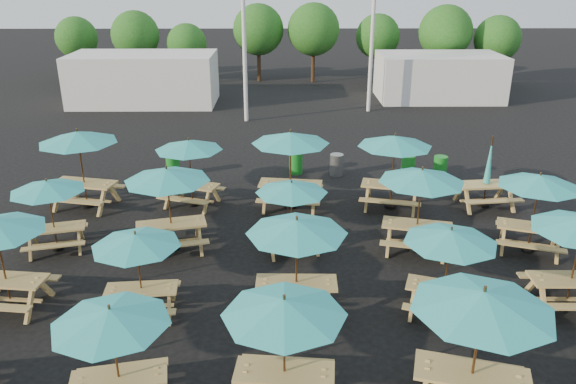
{
  "coord_description": "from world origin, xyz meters",
  "views": [
    {
      "loc": [
        -0.15,
        -13.89,
        7.3
      ],
      "look_at": [
        0.0,
        1.5,
        1.1
      ],
      "focal_mm": 35.0,
      "sensor_mm": 36.0,
      "label": 1
    }
  ],
  "objects_px": {
    "picnic_unit_12": "(482,307)",
    "picnic_unit_13": "(450,241)",
    "waste_bin_2": "(336,165)",
    "picnic_unit_5": "(136,244)",
    "picnic_unit_19": "(487,178)",
    "waste_bin_3": "(408,166)",
    "picnic_unit_10": "(292,191)",
    "picnic_unit_15": "(395,145)",
    "picnic_unit_11": "(290,142)",
    "picnic_unit_7": "(189,148)",
    "picnic_unit_9": "(297,231)",
    "picnic_unit_3": "(78,141)",
    "picnic_unit_2": "(48,190)",
    "picnic_unit_4": "(111,322)",
    "waste_bin_1": "(296,163)",
    "picnic_unit_8": "(284,313)",
    "picnic_unit_6": "(167,179)",
    "picnic_unit_14": "(421,180)",
    "waste_bin_4": "(440,167)",
    "waste_bin_0": "(173,165)",
    "picnic_unit_18": "(539,185)"
  },
  "relations": [
    {
      "from": "picnic_unit_12",
      "to": "waste_bin_3",
      "type": "distance_m",
      "value": 12.15
    },
    {
      "from": "picnic_unit_3",
      "to": "waste_bin_4",
      "type": "height_order",
      "value": "picnic_unit_3"
    },
    {
      "from": "picnic_unit_12",
      "to": "waste_bin_2",
      "type": "distance_m",
      "value": 12.31
    },
    {
      "from": "picnic_unit_19",
      "to": "picnic_unit_10",
      "type": "bearing_deg",
      "value": -160.6
    },
    {
      "from": "picnic_unit_15",
      "to": "picnic_unit_11",
      "type": "bearing_deg",
      "value": -166.68
    },
    {
      "from": "picnic_unit_5",
      "to": "waste_bin_3",
      "type": "relative_size",
      "value": 2.6
    },
    {
      "from": "picnic_unit_19",
      "to": "waste_bin_2",
      "type": "relative_size",
      "value": 2.97
    },
    {
      "from": "waste_bin_4",
      "to": "picnic_unit_2",
      "type": "bearing_deg",
      "value": -154.87
    },
    {
      "from": "picnic_unit_2",
      "to": "picnic_unit_3",
      "type": "bearing_deg",
      "value": 78.2
    },
    {
      "from": "picnic_unit_6",
      "to": "picnic_unit_15",
      "type": "xyz_separation_m",
      "value": [
        6.56,
        2.86,
        0.05
      ]
    },
    {
      "from": "picnic_unit_8",
      "to": "picnic_unit_9",
      "type": "bearing_deg",
      "value": 90.19
    },
    {
      "from": "picnic_unit_2",
      "to": "picnic_unit_14",
      "type": "relative_size",
      "value": 0.87
    },
    {
      "from": "picnic_unit_19",
      "to": "picnic_unit_9",
      "type": "bearing_deg",
      "value": -142.38
    },
    {
      "from": "picnic_unit_2",
      "to": "picnic_unit_13",
      "type": "xyz_separation_m",
      "value": [
        9.84,
        -3.19,
        0.06
      ]
    },
    {
      "from": "picnic_unit_6",
      "to": "picnic_unit_11",
      "type": "bearing_deg",
      "value": 27.35
    },
    {
      "from": "picnic_unit_11",
      "to": "waste_bin_0",
      "type": "xyz_separation_m",
      "value": [
        -4.36,
        3.1,
        -1.83
      ]
    },
    {
      "from": "picnic_unit_14",
      "to": "picnic_unit_18",
      "type": "distance_m",
      "value": 3.11
    },
    {
      "from": "picnic_unit_11",
      "to": "picnic_unit_18",
      "type": "height_order",
      "value": "picnic_unit_11"
    },
    {
      "from": "picnic_unit_4",
      "to": "picnic_unit_14",
      "type": "bearing_deg",
      "value": 31.16
    },
    {
      "from": "picnic_unit_7",
      "to": "waste_bin_4",
      "type": "height_order",
      "value": "picnic_unit_7"
    },
    {
      "from": "picnic_unit_12",
      "to": "picnic_unit_19",
      "type": "bearing_deg",
      "value": 85.81
    },
    {
      "from": "picnic_unit_10",
      "to": "picnic_unit_6",
      "type": "bearing_deg",
      "value": 165.41
    },
    {
      "from": "waste_bin_2",
      "to": "picnic_unit_12",
      "type": "bearing_deg",
      "value": -84.2
    },
    {
      "from": "picnic_unit_12",
      "to": "waste_bin_2",
      "type": "height_order",
      "value": "picnic_unit_12"
    },
    {
      "from": "picnic_unit_4",
      "to": "picnic_unit_15",
      "type": "height_order",
      "value": "picnic_unit_15"
    },
    {
      "from": "picnic_unit_8",
      "to": "waste_bin_2",
      "type": "xyz_separation_m",
      "value": [
        2.0,
        11.94,
        -1.54
      ]
    },
    {
      "from": "picnic_unit_4",
      "to": "waste_bin_4",
      "type": "xyz_separation_m",
      "value": [
        8.7,
        11.73,
        -1.43
      ]
    },
    {
      "from": "picnic_unit_7",
      "to": "picnic_unit_12",
      "type": "relative_size",
      "value": 0.93
    },
    {
      "from": "picnic_unit_2",
      "to": "picnic_unit_8",
      "type": "height_order",
      "value": "picnic_unit_8"
    },
    {
      "from": "picnic_unit_13",
      "to": "waste_bin_1",
      "type": "distance_m",
      "value": 9.95
    },
    {
      "from": "picnic_unit_6",
      "to": "waste_bin_2",
      "type": "height_order",
      "value": "picnic_unit_6"
    },
    {
      "from": "picnic_unit_3",
      "to": "picnic_unit_10",
      "type": "height_order",
      "value": "picnic_unit_3"
    },
    {
      "from": "picnic_unit_7",
      "to": "picnic_unit_13",
      "type": "bearing_deg",
      "value": -25.35
    },
    {
      "from": "picnic_unit_3",
      "to": "picnic_unit_19",
      "type": "bearing_deg",
      "value": 12.31
    },
    {
      "from": "picnic_unit_5",
      "to": "picnic_unit_9",
      "type": "height_order",
      "value": "picnic_unit_9"
    },
    {
      "from": "picnic_unit_7",
      "to": "waste_bin_3",
      "type": "bearing_deg",
      "value": 37.71
    },
    {
      "from": "picnic_unit_3",
      "to": "picnic_unit_4",
      "type": "distance_m",
      "value": 9.74
    },
    {
      "from": "picnic_unit_6",
      "to": "picnic_unit_18",
      "type": "bearing_deg",
      "value": -14.81
    },
    {
      "from": "picnic_unit_12",
      "to": "picnic_unit_15",
      "type": "relative_size",
      "value": 1.03
    },
    {
      "from": "waste_bin_0",
      "to": "waste_bin_2",
      "type": "height_order",
      "value": "same"
    },
    {
      "from": "picnic_unit_9",
      "to": "picnic_unit_5",
      "type": "bearing_deg",
      "value": -177.53
    },
    {
      "from": "picnic_unit_13",
      "to": "waste_bin_3",
      "type": "height_order",
      "value": "picnic_unit_13"
    },
    {
      "from": "picnic_unit_5",
      "to": "picnic_unit_19",
      "type": "distance_m",
      "value": 11.47
    },
    {
      "from": "picnic_unit_2",
      "to": "picnic_unit_4",
      "type": "xyz_separation_m",
      "value": [
        3.4,
        -6.06,
        0.04
      ]
    },
    {
      "from": "picnic_unit_10",
      "to": "picnic_unit_11",
      "type": "bearing_deg",
      "value": 76.75
    },
    {
      "from": "picnic_unit_2",
      "to": "picnic_unit_11",
      "type": "xyz_separation_m",
      "value": [
        6.5,
        2.88,
        0.44
      ]
    },
    {
      "from": "picnic_unit_6",
      "to": "picnic_unit_14",
      "type": "distance_m",
      "value": 6.71
    },
    {
      "from": "picnic_unit_12",
      "to": "waste_bin_3",
      "type": "height_order",
      "value": "picnic_unit_12"
    },
    {
      "from": "picnic_unit_5",
      "to": "waste_bin_1",
      "type": "bearing_deg",
      "value": 63.81
    },
    {
      "from": "picnic_unit_12",
      "to": "picnic_unit_13",
      "type": "relative_size",
      "value": 1.14
    }
  ]
}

